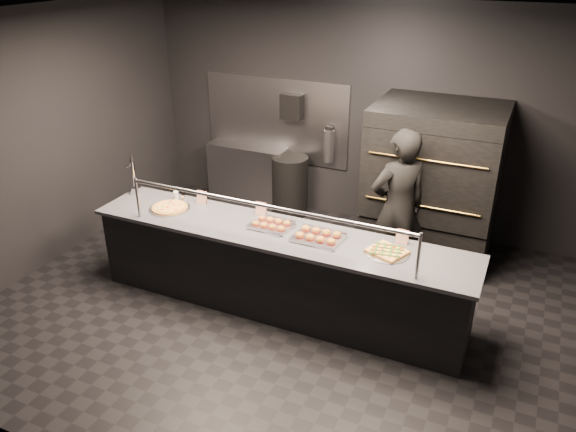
# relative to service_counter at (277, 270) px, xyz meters

# --- Properties ---
(room) EXTENTS (6.04, 6.00, 3.00)m
(room) POSITION_rel_service_counter_xyz_m (-0.02, 0.05, 1.03)
(room) COLOR black
(room) RESTS_ON ground
(service_counter) EXTENTS (4.10, 0.78, 1.37)m
(service_counter) POSITION_rel_service_counter_xyz_m (0.00, 0.00, 0.00)
(service_counter) COLOR black
(service_counter) RESTS_ON ground
(pizza_oven) EXTENTS (1.50, 1.23, 1.91)m
(pizza_oven) POSITION_rel_service_counter_xyz_m (1.20, 1.90, 0.50)
(pizza_oven) COLOR black
(pizza_oven) RESTS_ON ground
(prep_shelf) EXTENTS (1.20, 0.35, 0.90)m
(prep_shelf) POSITION_rel_service_counter_xyz_m (-1.60, 2.32, -0.01)
(prep_shelf) COLOR #99999E
(prep_shelf) RESTS_ON ground
(towel_dispenser) EXTENTS (0.30, 0.20, 0.35)m
(towel_dispenser) POSITION_rel_service_counter_xyz_m (-0.90, 2.39, 1.09)
(towel_dispenser) COLOR black
(towel_dispenser) RESTS_ON room
(fire_extinguisher) EXTENTS (0.14, 0.14, 0.51)m
(fire_extinguisher) POSITION_rel_service_counter_xyz_m (-0.35, 2.40, 0.60)
(fire_extinguisher) COLOR #B2B2B7
(fire_extinguisher) RESTS_ON room
(beer_tap) EXTENTS (0.14, 0.19, 0.53)m
(beer_tap) POSITION_rel_service_counter_xyz_m (-1.95, 0.20, 0.61)
(beer_tap) COLOR silver
(beer_tap) RESTS_ON service_counter
(round_pizza) EXTENTS (0.46, 0.46, 0.03)m
(round_pizza) POSITION_rel_service_counter_xyz_m (-1.32, -0.00, 0.47)
(round_pizza) COLOR silver
(round_pizza) RESTS_ON service_counter
(slider_tray_a) EXTENTS (0.48, 0.39, 0.07)m
(slider_tray_a) POSITION_rel_service_counter_xyz_m (-0.10, 0.07, 0.48)
(slider_tray_a) COLOR silver
(slider_tray_a) RESTS_ON service_counter
(slider_tray_b) EXTENTS (0.52, 0.40, 0.08)m
(slider_tray_b) POSITION_rel_service_counter_xyz_m (0.44, 0.03, 0.49)
(slider_tray_b) COLOR silver
(slider_tray_b) RESTS_ON service_counter
(square_pizza) EXTENTS (0.42, 0.42, 0.05)m
(square_pizza) POSITION_rel_service_counter_xyz_m (1.15, 0.02, 0.47)
(square_pizza) COLOR silver
(square_pizza) RESTS_ON service_counter
(condiment_jar) EXTENTS (0.15, 0.06, 0.10)m
(condiment_jar) POSITION_rel_service_counter_xyz_m (-1.37, 0.24, 0.50)
(condiment_jar) COLOR silver
(condiment_jar) RESTS_ON service_counter
(tent_cards) EXTENTS (2.42, 0.04, 0.15)m
(tent_cards) POSITION_rel_service_counter_xyz_m (-0.06, 0.28, 0.53)
(tent_cards) COLOR white
(tent_cards) RESTS_ON service_counter
(trash_bin) EXTENTS (0.52, 0.52, 0.87)m
(trash_bin) POSITION_rel_service_counter_xyz_m (-0.86, 2.22, -0.03)
(trash_bin) COLOR black
(trash_bin) RESTS_ON ground
(worker) EXTENTS (0.80, 0.78, 1.84)m
(worker) POSITION_rel_service_counter_xyz_m (0.98, 1.06, 0.46)
(worker) COLOR black
(worker) RESTS_ON ground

